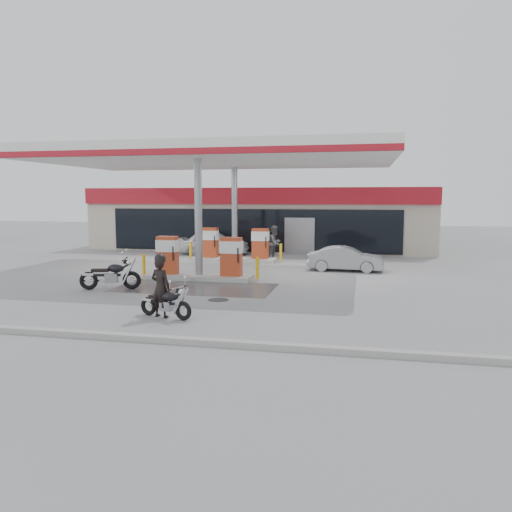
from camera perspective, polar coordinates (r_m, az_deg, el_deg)
The scene contains 15 objects.
ground at distance 19.31m, azimuth -8.38°, elevation -3.55°, with size 90.00×90.00×0.00m, color gray.
wet_patch at distance 19.14m, azimuth -6.97°, elevation -3.62°, with size 6.00×3.00×0.00m, color #4C4C4F.
drain_cover at distance 16.82m, azimuth -4.34°, elevation -5.02°, with size 0.70×0.70×0.01m, color #38383A.
kerb at distance 13.12m, azimuth -19.20°, elevation -8.45°, with size 28.00×0.25×0.15m, color gray.
store_building at distance 34.41m, azimuth 0.87°, elevation 4.39°, with size 22.00×8.22×4.00m.
canopy at distance 23.82m, azimuth -4.33°, elevation 11.17°, with size 16.00×10.02×5.51m.
pump_island_near at distance 21.06m, azimuth -6.52°, elevation -0.71°, with size 5.14×1.30×1.78m.
pump_island_far at distance 26.78m, azimuth -2.44°, elevation 0.92°, with size 5.14×1.30×1.78m.
main_motorcycle at distance 14.49m, azimuth -10.21°, elevation -5.39°, with size 1.76×0.86×0.93m.
biker_main at distance 14.51m, azimuth -10.84°, elevation -3.54°, with size 0.63×0.41×1.73m, color black.
parked_motorcycle at distance 19.34m, azimuth -16.22°, elevation -2.19°, with size 2.20×0.99×1.16m.
sedan_white at distance 29.97m, azimuth -4.79°, elevation 1.53°, with size 1.68×4.16×1.42m, color silver.
attendant at distance 27.31m, azimuth 2.16°, elevation 1.52°, with size 0.92×0.71×1.88m, color #525256.
hatchback_silver at distance 23.58m, azimuth 10.21°, elevation -0.31°, with size 1.21×3.48×1.15m, color gray.
parked_car_left at distance 34.47m, azimuth -10.21°, elevation 2.06°, with size 1.89×4.64×1.35m, color #581324.
Camera 1 is at (6.67, -17.79, 3.43)m, focal length 35.00 mm.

